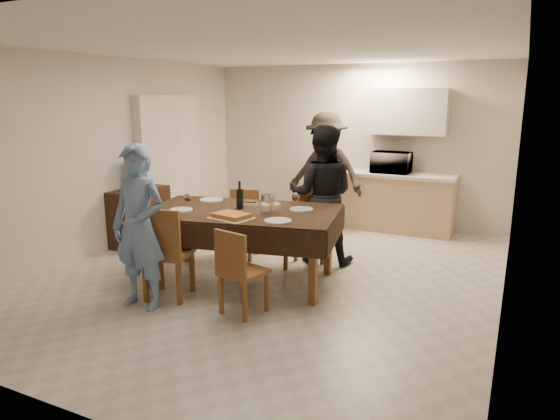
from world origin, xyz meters
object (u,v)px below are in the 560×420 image
Objects in this scene: water_pitcher at (267,204)px; microwave at (391,162)px; wine_bottle at (240,195)px; person_far at (322,195)px; savoury_tart at (231,216)px; console at (140,217)px; person_kitchen at (326,172)px; water_jug at (137,175)px; dining_table at (242,213)px; person_near at (139,227)px.

water_pitcher is 0.36× the size of microwave.
wine_bottle is 0.18× the size of person_far.
microwave is at bearing 76.13° from savoury_tart.
savoury_tart is at bearing 76.13° from microwave.
console is 2.73× the size of wine_bottle.
person_kitchen is (2.08, 1.94, 0.52)m from console.
person_kitchen is at bearing 88.34° from wine_bottle.
console is at bearing -90.00° from water_jug.
wine_bottle is at bearing 71.60° from microwave.
person_kitchen reaches higher than person_far.
person_kitchen is at bearing 97.06° from water_pitcher.
savoury_tart is (-0.25, -0.33, -0.08)m from water_pitcher.
water_jug is 2.85m from person_kitchen.
person_far reaches higher than savoury_tart.
person_kitchen reaches higher than microwave.
console is 0.50× the size of person_far.
wine_bottle is at bearing 165.96° from water_pitcher.
savoury_tart is 0.23× the size of person_kitchen.
dining_table is 2.19m from console.
water_pitcher is (0.40, -0.10, -0.05)m from wine_bottle.
microwave reaches higher than water_jug.
wine_bottle is 1.22m from person_near.
savoury_tart is at bearing -88.53° from person_kitchen.
person_near is at bearing 47.84° from person_far.
water_pitcher is 0.42m from savoury_tart.
microwave reaches higher than dining_table.
console is at bearing 38.54° from microwave.
wine_bottle reaches higher than console.
person_kitchen is (0.02, 2.59, 0.13)m from dining_table.
person_far is (0.20, 1.10, -0.07)m from water_pitcher.
wine_bottle is 1.49× the size of water_pitcher.
person_kitchen reaches higher than dining_table.
savoury_tart is at bearing 43.09° from person_near.
wine_bottle is 0.47m from savoury_tart.
microwave reaches higher than savoury_tart.
person_near is at bearing 69.92° from microwave.
person_kitchen is at bearing 43.00° from water_jug.
dining_table is at bearing -17.45° from console.
microwave is at bearing 38.54° from console.
console is (-2.06, 0.65, -0.39)m from dining_table.
dining_table is 0.21m from wine_bottle.
water_pitcher reaches higher than console.
dining_table is 0.40m from savoury_tart.
person_far reaches higher than dining_table.
dining_table is 3.19m from microwave.
wine_bottle reaches higher than dining_table.
water_pitcher is at bearing -16.14° from water_jug.
savoury_tart is 0.71× the size of microwave.
water_jug is (-2.06, 0.65, 0.21)m from dining_table.
dining_table is at bearing 47.84° from person_far.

